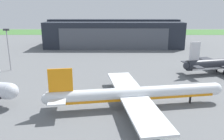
% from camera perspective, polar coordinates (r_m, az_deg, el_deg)
% --- Properties ---
extents(ground_plane, '(440.00, 440.00, 0.00)m').
position_cam_1_polar(ground_plane, '(66.94, -1.53, -6.89)').
color(ground_plane, slate).
extents(grass_field_strip, '(440.00, 56.00, 0.08)m').
position_cam_1_polar(grass_field_strip, '(247.95, -0.20, 9.53)').
color(grass_field_strip, '#437537').
rests_on(grass_field_strip, ground_plane).
extents(maintenance_hangar, '(87.51, 34.97, 17.69)m').
position_cam_1_polar(maintenance_hangar, '(156.87, 0.41, 9.18)').
color(maintenance_hangar, '#232833').
rests_on(maintenance_hangar, ground_plane).
extents(airliner_far_left, '(34.92, 28.50, 12.92)m').
position_cam_1_polar(airliner_far_left, '(100.71, 26.30, 1.35)').
color(airliner_far_left, '#282B33').
rests_on(airliner_far_left, ground_plane).
extents(airliner_near_left, '(47.58, 41.19, 11.27)m').
position_cam_1_polar(airliner_near_left, '(59.89, 5.75, -6.01)').
color(airliner_near_left, silver).
rests_on(airliner_near_left, ground_plane).
extents(apron_light_mast, '(2.40, 0.50, 17.18)m').
position_cam_1_polar(apron_light_mast, '(102.40, -24.56, 5.47)').
color(apron_light_mast, '#99999E').
rests_on(apron_light_mast, ground_plane).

